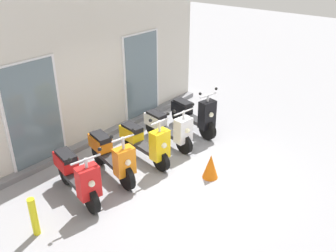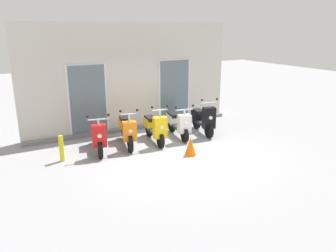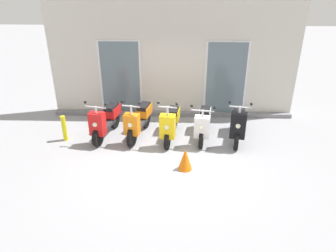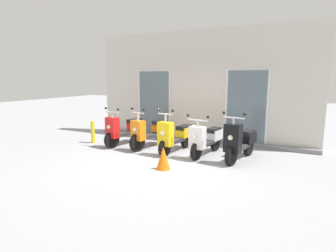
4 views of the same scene
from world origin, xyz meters
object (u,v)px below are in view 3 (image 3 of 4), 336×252
at_px(scooter_orange, 139,120).
at_px(curb_bollard, 64,128).
at_px(scooter_black, 238,123).
at_px(scooter_red, 106,120).
at_px(traffic_cone, 185,159).
at_px(scooter_yellow, 171,123).
at_px(scooter_white, 203,123).

relative_size(scooter_orange, curb_bollard, 2.30).
bearing_deg(scooter_black, scooter_red, 178.82).
bearing_deg(scooter_red, traffic_cone, -35.67).
distance_m(scooter_red, scooter_yellow, 1.74).
relative_size(scooter_white, curb_bollard, 2.23).
bearing_deg(traffic_cone, scooter_yellow, 104.24).
distance_m(scooter_orange, scooter_white, 1.73).
height_order(scooter_red, scooter_black, scooter_black).
relative_size(scooter_orange, traffic_cone, 3.10).
xyz_separation_m(scooter_black, curb_bollard, (-4.57, -0.17, -0.13)).
xyz_separation_m(scooter_red, traffic_cone, (2.11, -1.51, -0.22)).
bearing_deg(scooter_black, traffic_cone, -134.26).
relative_size(traffic_cone, curb_bollard, 0.74).
bearing_deg(scooter_black, scooter_yellow, 179.88).
xyz_separation_m(scooter_orange, scooter_white, (1.73, -0.04, -0.03)).
distance_m(scooter_red, curb_bollard, 1.09).
height_order(scooter_white, traffic_cone, scooter_white).
distance_m(scooter_black, curb_bollard, 4.58).
height_order(scooter_orange, traffic_cone, scooter_orange).
height_order(scooter_orange, scooter_yellow, scooter_yellow).
relative_size(scooter_yellow, curb_bollard, 2.22).
xyz_separation_m(scooter_orange, scooter_black, (2.63, -0.12, 0.00)).
distance_m(scooter_white, traffic_cone, 1.61).
bearing_deg(scooter_yellow, traffic_cone, -75.76).
height_order(scooter_red, curb_bollard, scooter_red).
xyz_separation_m(scooter_black, traffic_cone, (-1.41, -1.44, -0.22)).
distance_m(scooter_red, traffic_cone, 2.61).
xyz_separation_m(scooter_red, scooter_orange, (0.88, 0.04, 0.00)).
bearing_deg(curb_bollard, scooter_orange, 8.42).
bearing_deg(scooter_orange, curb_bollard, -171.58).
height_order(scooter_orange, scooter_black, scooter_black).
distance_m(scooter_yellow, scooter_black, 1.77).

